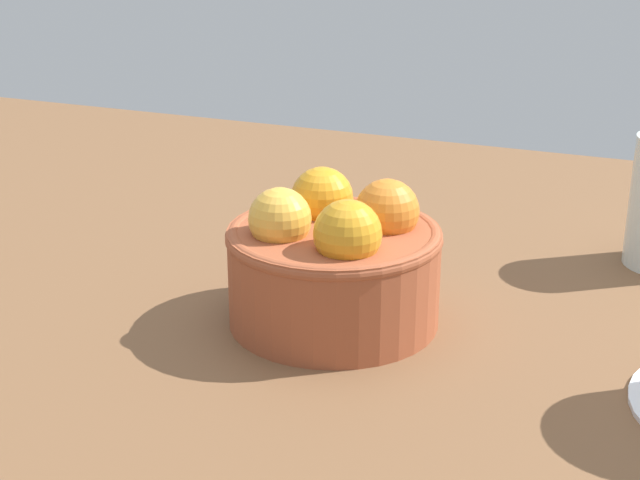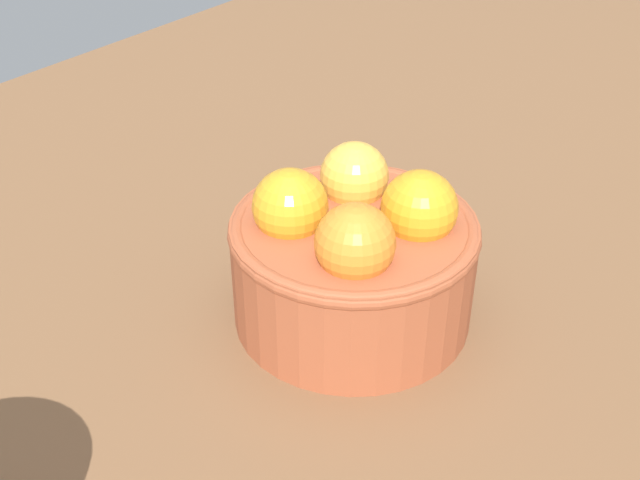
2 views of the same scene
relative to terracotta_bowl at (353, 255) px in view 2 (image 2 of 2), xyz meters
The scene contains 2 objects.
ground_plane 5.97cm from the terracotta_bowl, 137.67° to the right, with size 143.91×92.66×3.64cm, color brown.
terracotta_bowl is the anchor object (origin of this frame).
Camera 2 is at (29.63, 19.74, 28.79)cm, focal length 44.15 mm.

